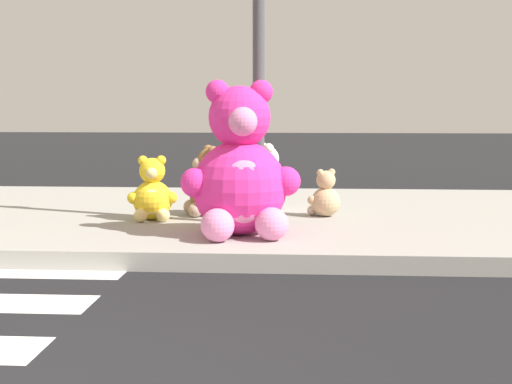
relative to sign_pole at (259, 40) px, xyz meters
The scene contains 7 objects.
sidewalk 2.19m from the sign_pole, 141.29° to the left, with size 28.00×4.40×0.15m, color #9E9B93.
sign_pole is the anchor object (origin of this frame).
plush_pink_large 1.31m from the sign_pole, 101.52° to the right, with size 1.01×0.93×1.33m.
plush_brown 1.61m from the sign_pole, 134.31° to the left, with size 0.51×0.52×0.71m.
plush_tan 1.72m from the sign_pole, 41.11° to the left, with size 0.33×0.35×0.48m.
plush_yellow 1.80m from the sign_pole, 169.03° to the left, with size 0.48×0.43×0.63m.
plush_white 1.74m from the sign_pole, 90.57° to the left, with size 0.51×0.52×0.71m.
Camera 1 is at (1.44, -2.54, 1.28)m, focal length 52.69 mm.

